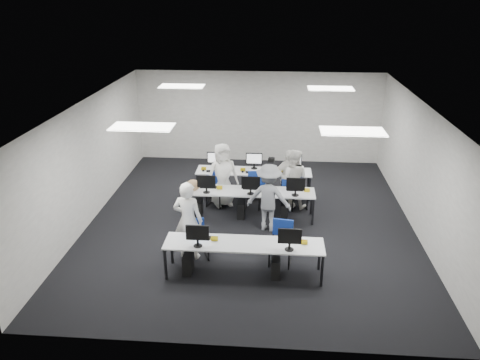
# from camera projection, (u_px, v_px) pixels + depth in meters

# --- Properties ---
(room) EXTENTS (9.00, 9.02, 3.00)m
(room) POSITION_uv_depth(u_px,v_px,m) (251.00, 165.00, 11.27)
(room) COLOR black
(room) RESTS_ON ground
(ceiling_panels) EXTENTS (5.20, 4.60, 0.02)m
(ceiling_panels) POSITION_uv_depth(u_px,v_px,m) (251.00, 105.00, 10.70)
(ceiling_panels) COLOR white
(ceiling_panels) RESTS_ON room
(desk_front) EXTENTS (3.20, 0.70, 0.73)m
(desk_front) POSITION_uv_depth(u_px,v_px,m) (244.00, 245.00, 9.37)
(desk_front) COLOR silver
(desk_front) RESTS_ON ground
(desk_mid) EXTENTS (3.20, 0.70, 0.73)m
(desk_mid) POSITION_uv_depth(u_px,v_px,m) (251.00, 193.00, 11.77)
(desk_mid) COLOR silver
(desk_mid) RESTS_ON ground
(desk_back) EXTENTS (3.20, 0.70, 0.73)m
(desk_back) POSITION_uv_depth(u_px,v_px,m) (254.00, 172.00, 13.06)
(desk_back) COLOR silver
(desk_back) RESTS_ON ground
(equipment_front) EXTENTS (2.51, 0.41, 1.19)m
(equipment_front) POSITION_uv_depth(u_px,v_px,m) (234.00, 259.00, 9.49)
(equipment_front) COLOR #0D42AF
(equipment_front) RESTS_ON desk_front
(equipment_mid) EXTENTS (2.91, 0.41, 1.19)m
(equipment_mid) POSITION_uv_depth(u_px,v_px,m) (243.00, 204.00, 11.89)
(equipment_mid) COLOR white
(equipment_mid) RESTS_ON desk_mid
(equipment_back) EXTENTS (2.91, 0.41, 1.19)m
(equipment_back) POSITION_uv_depth(u_px,v_px,m) (260.00, 183.00, 13.18)
(equipment_back) COLOR white
(equipment_back) RESTS_ON desk_back
(chair_0) EXTENTS (0.56, 0.58, 0.85)m
(chair_0) POSITION_uv_depth(u_px,v_px,m) (198.00, 246.00, 10.14)
(chair_0) COLOR navy
(chair_0) RESTS_ON ground
(chair_1) EXTENTS (0.53, 0.56, 0.93)m
(chair_1) POSITION_uv_depth(u_px,v_px,m) (281.00, 250.00, 9.94)
(chair_1) COLOR navy
(chair_1) RESTS_ON ground
(chair_2) EXTENTS (0.56, 0.58, 0.88)m
(chair_2) POSITION_uv_depth(u_px,v_px,m) (217.00, 195.00, 12.60)
(chair_2) COLOR navy
(chair_2) RESTS_ON ground
(chair_3) EXTENTS (0.51, 0.54, 0.87)m
(chair_3) POSITION_uv_depth(u_px,v_px,m) (254.00, 197.00, 12.52)
(chair_3) COLOR navy
(chair_3) RESTS_ON ground
(chair_4) EXTENTS (0.57, 0.60, 0.91)m
(chair_4) POSITION_uv_depth(u_px,v_px,m) (297.00, 197.00, 12.46)
(chair_4) COLOR navy
(chair_4) RESTS_ON ground
(chair_5) EXTENTS (0.45, 0.49, 0.85)m
(chair_5) POSITION_uv_depth(u_px,v_px,m) (215.00, 193.00, 12.76)
(chair_5) COLOR navy
(chair_5) RESTS_ON ground
(chair_6) EXTENTS (0.50, 0.54, 0.99)m
(chair_6) POSITION_uv_depth(u_px,v_px,m) (257.00, 192.00, 12.75)
(chair_6) COLOR navy
(chair_6) RESTS_ON ground
(chair_7) EXTENTS (0.41, 0.44, 0.82)m
(chair_7) POSITION_uv_depth(u_px,v_px,m) (288.00, 196.00, 12.58)
(chair_7) COLOR navy
(chair_7) RESTS_ON ground
(handbag) EXTENTS (0.37, 0.26, 0.29)m
(handbag) POSITION_uv_depth(u_px,v_px,m) (193.00, 185.00, 11.73)
(handbag) COLOR tan
(handbag) RESTS_ON desk_mid
(student_0) EXTENTS (0.71, 0.53, 1.76)m
(student_0) POSITION_uv_depth(u_px,v_px,m) (188.00, 220.00, 9.94)
(student_0) COLOR white
(student_0) RESTS_ON ground
(student_1) EXTENTS (0.88, 0.75, 1.60)m
(student_1) POSITION_uv_depth(u_px,v_px,m) (293.00, 178.00, 12.32)
(student_1) COLOR white
(student_1) RESTS_ON ground
(student_2) EXTENTS (0.99, 0.85, 1.72)m
(student_2) POSITION_uv_depth(u_px,v_px,m) (223.00, 175.00, 12.40)
(student_2) COLOR white
(student_2) RESTS_ON ground
(student_3) EXTENTS (1.00, 0.67, 1.58)m
(student_3) POSITION_uv_depth(u_px,v_px,m) (288.00, 179.00, 12.35)
(student_3) COLOR white
(student_3) RESTS_ON ground
(photographer) EXTENTS (1.19, 0.83, 1.68)m
(photographer) POSITION_uv_depth(u_px,v_px,m) (269.00, 198.00, 11.12)
(photographer) COLOR gray
(photographer) RESTS_ON ground
(dslr_camera) EXTENTS (0.17, 0.21, 0.10)m
(dslr_camera) POSITION_uv_depth(u_px,v_px,m) (271.00, 160.00, 10.94)
(dslr_camera) COLOR black
(dslr_camera) RESTS_ON photographer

